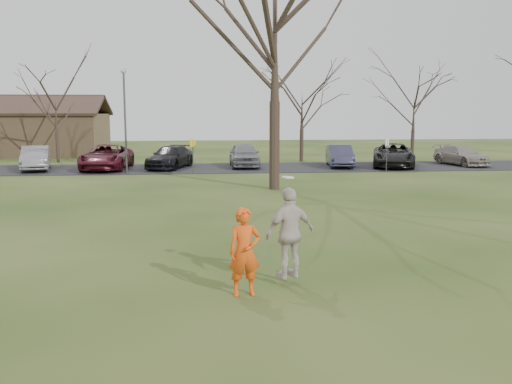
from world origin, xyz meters
TOP-DOWN VIEW (x-y plane):
  - ground at (0.00, 0.00)m, footprint 120.00×120.00m
  - parking_strip at (0.00, 25.00)m, footprint 62.00×6.50m
  - player_defender at (-0.67, -0.34)m, footprint 0.72×0.52m
  - car_1 at (-11.96, 24.80)m, footprint 2.55×4.84m
  - car_2 at (-7.53, 24.71)m, footprint 2.98×5.84m
  - car_3 at (-3.52, 25.11)m, footprint 3.41×5.32m
  - car_4 at (1.37, 25.48)m, footprint 1.97×4.74m
  - car_5 at (7.77, 24.95)m, footprint 2.10×4.56m
  - car_6 at (11.31, 24.46)m, footprint 4.20×6.16m
  - car_7 at (16.44, 25.20)m, footprint 2.79×4.88m
  - catching_play at (0.36, 0.26)m, footprint 1.26×0.90m
  - lamp_post at (-6.00, 22.50)m, footprint 0.34×0.34m
  - sign_yellow at (-2.00, 22.00)m, footprint 0.35×0.35m
  - sign_white at (10.00, 22.00)m, footprint 0.35×0.35m
  - big_tree at (2.00, 15.00)m, footprint 9.00×9.00m
  - small_tree_row at (4.38, 30.06)m, footprint 55.00×5.90m

SIDE VIEW (x-z plane):
  - ground at x=0.00m, z-range 0.00..0.00m
  - parking_strip at x=0.00m, z-range 0.00..0.04m
  - car_7 at x=16.44m, z-range 0.04..1.37m
  - car_3 at x=-3.52m, z-range 0.04..1.47m
  - car_5 at x=7.77m, z-range 0.04..1.49m
  - car_1 at x=-11.96m, z-range 0.04..1.56m
  - car_6 at x=11.31m, z-range 0.04..1.61m
  - car_2 at x=-7.53m, z-range 0.04..1.62m
  - car_4 at x=1.37m, z-range 0.04..1.65m
  - player_defender at x=-0.67m, z-range 0.00..1.83m
  - catching_play at x=0.36m, z-range 0.03..2.27m
  - sign_yellow at x=-2.00m, z-range 0.41..2.49m
  - sign_white at x=10.00m, z-range 0.41..2.49m
  - small_tree_row at x=4.38m, z-range -0.36..8.14m
  - lamp_post at x=-6.00m, z-range 0.83..7.10m
  - big_tree at x=2.00m, z-range 0.00..14.00m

